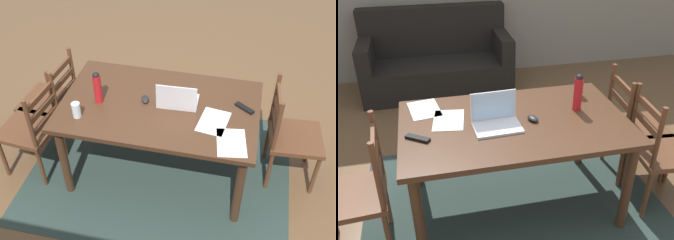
# 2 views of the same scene
# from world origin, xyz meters

# --- Properties ---
(ground_plane) EXTENTS (14.00, 14.00, 0.00)m
(ground_plane) POSITION_xyz_m (0.00, 0.00, 0.00)
(ground_plane) COLOR brown
(area_rug) EXTENTS (2.32, 1.81, 0.01)m
(area_rug) POSITION_xyz_m (0.00, 0.00, 0.00)
(area_rug) COLOR #283833
(area_rug) RESTS_ON ground
(dining_table) EXTENTS (1.59, 0.98, 0.76)m
(dining_table) POSITION_xyz_m (0.00, 0.00, 0.67)
(dining_table) COLOR #422819
(dining_table) RESTS_ON ground
(chair_right_far) EXTENTS (0.48, 0.48, 0.95)m
(chair_right_far) POSITION_xyz_m (1.09, 0.20, 0.46)
(chair_right_far) COLOR #56331E
(chair_right_far) RESTS_ON ground
(chair_right_near) EXTENTS (0.48, 0.48, 0.95)m
(chair_right_near) POSITION_xyz_m (1.09, -0.19, 0.46)
(chair_right_near) COLOR #56331E
(chair_right_near) RESTS_ON ground
(chair_left_near) EXTENTS (0.47, 0.47, 0.95)m
(chair_left_near) POSITION_xyz_m (-1.09, -0.19, 0.46)
(chair_left_near) COLOR #56331E
(chair_left_near) RESTS_ON ground
(couch) EXTENTS (1.80, 0.80, 1.00)m
(couch) POSITION_xyz_m (-0.41, 2.36, 0.36)
(couch) COLOR black
(couch) RESTS_ON ground
(laptop) EXTENTS (0.33, 0.24, 0.23)m
(laptop) POSITION_xyz_m (-0.14, -0.02, 0.82)
(laptop) COLOR silver
(laptop) RESTS_ON dining_table
(water_bottle) EXTENTS (0.06, 0.06, 0.28)m
(water_bottle) POSITION_xyz_m (0.49, 0.07, 0.91)
(water_bottle) COLOR red
(water_bottle) RESTS_ON dining_table
(drinking_glass) EXTENTS (0.07, 0.07, 0.13)m
(drinking_glass) POSITION_xyz_m (0.59, 0.28, 0.83)
(drinking_glass) COLOR silver
(drinking_glass) RESTS_ON dining_table
(computer_mouse) EXTENTS (0.09, 0.11, 0.03)m
(computer_mouse) POSITION_xyz_m (0.13, -0.02, 0.78)
(computer_mouse) COLOR black
(computer_mouse) RESTS_ON dining_table
(tv_remote) EXTENTS (0.16, 0.13, 0.02)m
(tv_remote) POSITION_xyz_m (-0.67, -0.09, 0.77)
(tv_remote) COLOR black
(tv_remote) RESTS_ON dining_table
(paper_stack_left) EXTENTS (0.25, 0.32, 0.00)m
(paper_stack_left) POSITION_xyz_m (-0.45, 0.11, 0.76)
(paper_stack_left) COLOR white
(paper_stack_left) RESTS_ON dining_table
(paper_stack_right) EXTENTS (0.26, 0.33, 0.00)m
(paper_stack_right) POSITION_xyz_m (-0.61, 0.31, 0.76)
(paper_stack_right) COLOR white
(paper_stack_right) RESTS_ON dining_table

